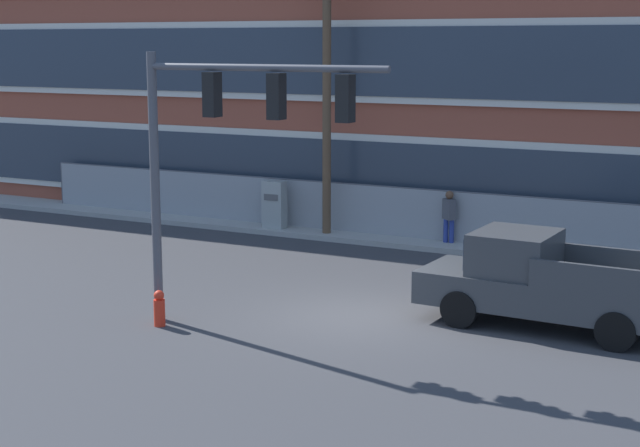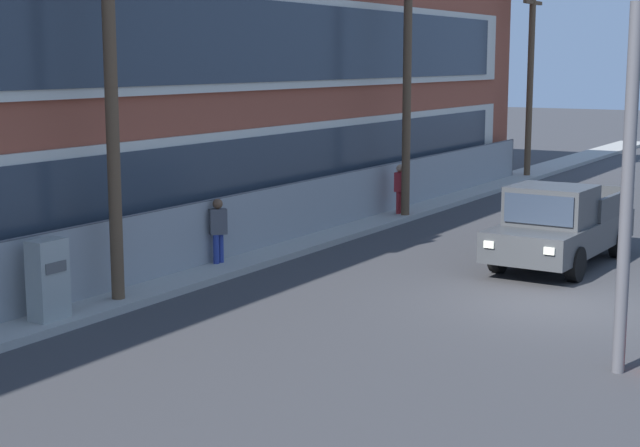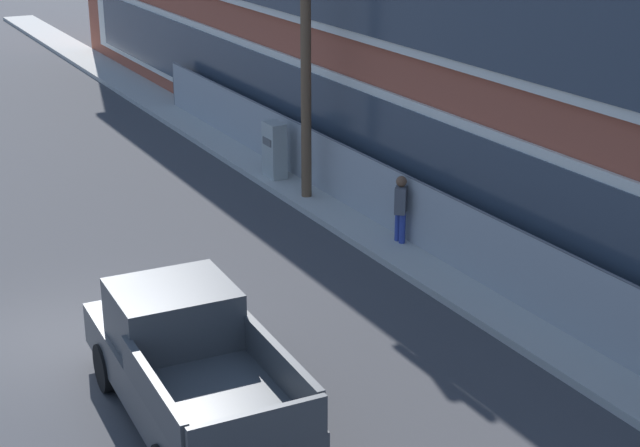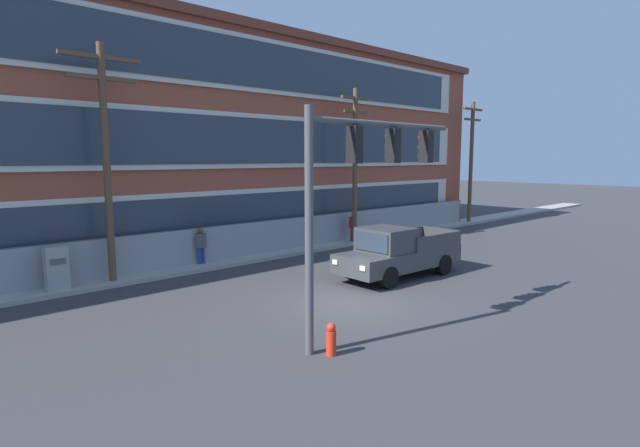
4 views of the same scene
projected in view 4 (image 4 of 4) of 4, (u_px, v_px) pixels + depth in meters
The scene contains 13 objects.
ground_plane at pixel (350, 303), 15.85m from camera, with size 160.00×160.00×0.00m, color #38383A.
sidewalk_building_side at pixel (218, 263), 21.47m from camera, with size 80.00×1.62×0.16m, color #9E9B93.
brick_mill_building at pixel (70, 140), 22.70m from camera, with size 49.24×11.38×10.77m.
chain_link_fence at pixel (253, 239), 22.96m from camera, with size 35.54×0.06×1.67m.
traffic_signal_mast at pixel (362, 173), 12.40m from camera, with size 5.49×0.43×5.75m.
pickup_truck_dark_grey at pixel (397, 253), 19.13m from camera, with size 5.54×2.23×1.99m.
utility_pole_near_corner at pixel (106, 153), 17.51m from camera, with size 2.77×0.26×8.52m.
utility_pole_midblock at pixel (355, 160), 26.00m from camera, with size 2.05×0.26×8.13m.
utility_pole_far_east at pixel (471, 157), 34.43m from camera, with size 2.29×0.26×8.37m.
electrical_cabinet at pixel (57, 270), 16.77m from camera, with size 0.71×0.44×1.66m.
pedestrian_near_cabinet at pixel (353, 226), 26.76m from camera, with size 0.42×0.28×1.69m.
pedestrian_by_fence at pixel (201, 245), 20.88m from camera, with size 0.46×0.44×1.69m.
fire_hydrant at pixel (331, 339), 11.62m from camera, with size 0.24×0.24×0.78m.
Camera 4 is at (-11.25, -10.54, 4.59)m, focal length 28.00 mm.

